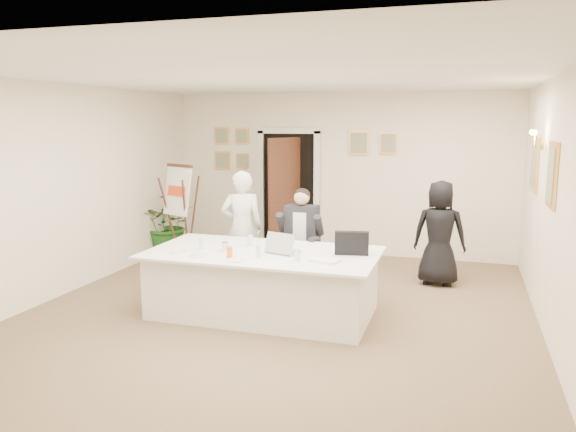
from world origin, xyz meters
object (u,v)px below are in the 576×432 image
(potted_palm, at_px, (169,224))
(steel_jug, at_px, (225,247))
(laptop_bag, at_px, (352,243))
(standing_woman, at_px, (440,233))
(laptop, at_px, (283,241))
(conference_table, at_px, (263,282))
(standing_man, at_px, (242,228))
(flip_chart, at_px, (183,219))
(oj_glass, at_px, (230,252))
(paper_stack, at_px, (325,260))
(seated_man, at_px, (301,239))

(potted_palm, relative_size, steel_jug, 9.89)
(laptop_bag, bearing_deg, standing_woman, 52.25)
(laptop, relative_size, laptop_bag, 0.98)
(conference_table, bearing_deg, standing_man, 122.46)
(flip_chart, relative_size, laptop_bag, 4.08)
(potted_palm, height_order, oj_glass, potted_palm)
(oj_glass, bearing_deg, paper_stack, 8.13)
(seated_man, relative_size, paper_stack, 4.63)
(standing_woman, relative_size, oj_glass, 11.55)
(flip_chart, bearing_deg, seated_man, -20.10)
(potted_palm, bearing_deg, steel_jug, -49.32)
(seated_man, distance_m, paper_stack, 1.54)
(conference_table, xyz_separation_m, flip_chart, (-2.10, 1.94, 0.35))
(seated_man, relative_size, potted_palm, 1.31)
(laptop_bag, bearing_deg, steel_jug, -179.83)
(laptop, bearing_deg, flip_chart, 156.95)
(standing_woman, distance_m, steel_jug, 3.15)
(laptop, bearing_deg, standing_man, 147.20)
(paper_stack, bearing_deg, oj_glass, -171.87)
(potted_palm, xyz_separation_m, steel_jug, (2.20, -2.56, 0.29))
(conference_table, xyz_separation_m, paper_stack, (0.83, -0.27, 0.40))
(flip_chart, height_order, laptop_bag, flip_chart)
(seated_man, distance_m, standing_woman, 1.98)
(standing_man, xyz_separation_m, potted_palm, (-1.90, 1.29, -0.27))
(oj_glass, bearing_deg, potted_palm, 129.80)
(standing_woman, xyz_separation_m, laptop, (-1.72, -1.89, 0.16))
(potted_palm, xyz_separation_m, oj_glass, (2.39, -2.87, 0.30))
(steel_jug, bearing_deg, potted_palm, 130.68)
(oj_glass, bearing_deg, laptop, 42.59)
(standing_man, bearing_deg, steel_jug, 82.08)
(conference_table, height_order, laptop, laptop)
(standing_man, xyz_separation_m, oj_glass, (0.49, -1.58, 0.03))
(flip_chart, height_order, laptop, flip_chart)
(laptop, bearing_deg, paper_stack, -11.08)
(standing_man, height_order, steel_jug, standing_man)
(standing_man, bearing_deg, laptop, 109.94)
(flip_chart, relative_size, laptop, 4.17)
(potted_palm, height_order, laptop_bag, potted_palm)
(laptop, height_order, steel_jug, laptop)
(standing_man, bearing_deg, potted_palm, -55.28)
(conference_table, height_order, potted_palm, potted_palm)
(standing_man, bearing_deg, oj_glass, 85.99)
(conference_table, relative_size, seated_man, 1.92)
(seated_man, distance_m, flip_chart, 2.40)
(oj_glass, bearing_deg, standing_man, 107.17)
(potted_palm, bearing_deg, flip_chart, -43.18)
(seated_man, relative_size, oj_glass, 10.99)
(conference_table, distance_m, flip_chart, 2.88)
(standing_man, distance_m, oj_glass, 1.65)
(conference_table, height_order, steel_jug, steel_jug)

